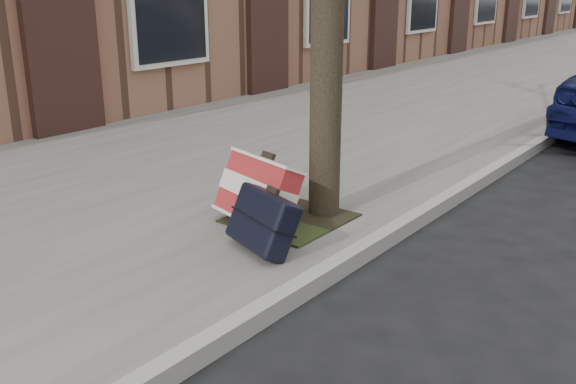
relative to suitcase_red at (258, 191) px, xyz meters
The scene contains 4 objects.
near_sidewalk 14.15m from the suitcase_red, 96.41° to the left, with size 5.00×70.00×0.12m, color gray.
dirt_patch 0.39m from the suitcase_red, 64.59° to the left, with size 0.85×0.85×0.01m, color black.
suitcase_red is the anchor object (origin of this frame).
suitcase_navy 0.52m from the suitcase_red, 45.72° to the right, with size 0.59×0.19×0.42m, color black.
Camera 1 is at (0.96, -2.67, 1.96)m, focal length 40.00 mm.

